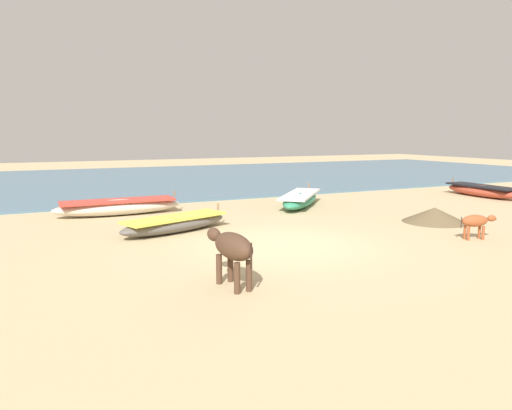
% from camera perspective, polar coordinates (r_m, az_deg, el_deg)
% --- Properties ---
extents(ground, '(80.00, 80.00, 0.00)m').
position_cam_1_polar(ground, '(11.45, 3.61, -4.97)').
color(ground, tan).
extents(sea_water, '(60.00, 20.00, 0.08)m').
position_cam_1_polar(sea_water, '(28.31, -14.20, 3.04)').
color(sea_water, slate).
rests_on(sea_water, ground).
extents(fishing_boat_0, '(3.41, 3.65, 0.69)m').
position_cam_1_polar(fishing_boat_0, '(17.64, 5.45, 0.73)').
color(fishing_boat_0, '#338C66').
rests_on(fishing_boat_0, ground).
extents(fishing_boat_1, '(3.52, 2.02, 0.64)m').
position_cam_1_polar(fishing_boat_1, '(13.13, -9.88, -2.23)').
color(fishing_boat_1, '#5B5651').
rests_on(fishing_boat_1, ground).
extents(fishing_boat_3, '(1.19, 3.67, 0.70)m').
position_cam_1_polar(fishing_boat_3, '(22.53, 25.97, 1.63)').
color(fishing_boat_3, '#B74733').
rests_on(fishing_boat_3, ground).
extents(fishing_boat_4, '(4.21, 1.08, 0.72)m').
position_cam_1_polar(fishing_boat_4, '(16.32, -16.52, -0.19)').
color(fishing_boat_4, beige).
rests_on(fishing_boat_4, ground).
extents(cow_adult_dark, '(0.59, 1.52, 0.99)m').
position_cam_1_polar(cow_adult_dark, '(8.26, -2.98, -5.27)').
color(cow_adult_dark, '#4C3323').
rests_on(cow_adult_dark, ground).
extents(calf_near_rust, '(0.98, 0.47, 0.65)m').
position_cam_1_polar(calf_near_rust, '(13.25, 25.40, -1.87)').
color(calf_near_rust, '#9E4C28').
rests_on(calf_near_rust, ground).
extents(debris_pile_1, '(2.35, 2.35, 0.46)m').
position_cam_1_polar(debris_pile_1, '(15.40, 21.07, -1.13)').
color(debris_pile_1, brown).
rests_on(debris_pile_1, ground).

